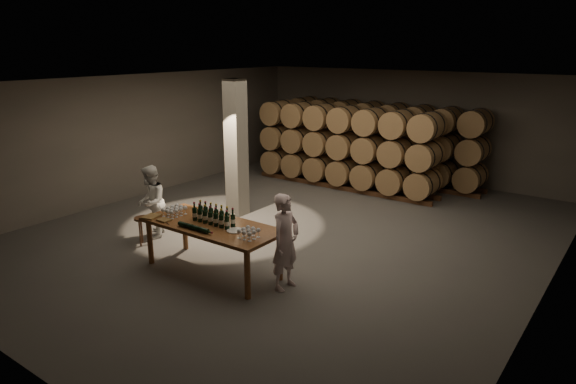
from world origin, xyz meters
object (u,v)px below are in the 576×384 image
Objects in this scene: stool at (143,222)px; person_woman at (151,202)px; bottle_cluster at (213,217)px; notebook_near at (164,220)px; tasting_table at (212,229)px; person_man at (285,242)px; plate at (235,231)px.

person_woman is (-0.19, 0.38, 0.30)m from stool.
notebook_near is (-0.82, -0.42, -0.11)m from bottle_cluster.
bottle_cluster reaches higher than tasting_table.
bottle_cluster is at bearing 99.94° from person_man.
notebook_near is (-1.38, -0.36, 0.01)m from plate.
plate is at bearing -2.19° from tasting_table.
bottle_cluster is 0.92m from notebook_near.
person_woman is (-2.24, 0.44, -0.25)m from bottle_cluster.
tasting_table is 3.00× the size of bottle_cluster.
person_man is (3.48, 0.14, 0.35)m from stool.
plate is 0.52× the size of stool.
plate is (0.57, -0.06, -0.11)m from bottle_cluster.
tasting_table is 2.07m from stool.
person_man is at bearing 47.20° from person_woman.
plate is 2.86m from person_woman.
stool is 0.35× the size of person_man.
plate is at bearing 15.60° from notebook_near.
person_man is at bearing 17.37° from plate.
tasting_table is 1.68× the size of person_woman.
person_man reaches higher than plate.
person_woman reaches higher than plate.
bottle_cluster is (0.02, 0.04, 0.23)m from tasting_table.
person_man is 1.06× the size of person_woman.
notebook_near is at bearing 19.75° from person_woman.
plate is at bearing 109.03° from person_man.
tasting_table is 11.31× the size of notebook_near.
stool is 3.50m from person_man.
person_woman is at bearing 115.97° from stool.
plate is at bearing 40.73° from person_woman.
stool is at bearing -13.12° from person_woman.
tasting_table reaches higher than stool.
bottle_cluster is 3.77× the size of notebook_near.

